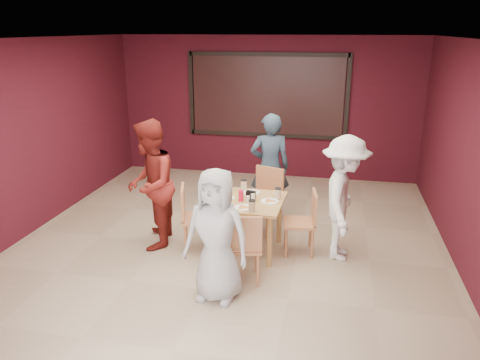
% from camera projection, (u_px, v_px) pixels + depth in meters
% --- Properties ---
extents(floor, '(7.00, 7.00, 0.00)m').
position_uv_depth(floor, '(228.00, 248.00, 6.53)').
color(floor, tan).
rests_on(floor, ground).
extents(window_blinds, '(3.00, 0.02, 1.50)m').
position_uv_depth(window_blinds, '(267.00, 96.00, 9.23)').
color(window_blinds, black).
extents(dining_table, '(0.98, 0.98, 0.89)m').
position_uv_depth(dining_table, '(248.00, 206.00, 6.25)').
color(dining_table, tan).
rests_on(dining_table, floor).
extents(chair_front, '(0.52, 0.52, 0.91)m').
position_uv_depth(chair_front, '(243.00, 244.00, 5.48)').
color(chair_front, '#A96941').
rests_on(chair_front, floor).
extents(chair_back, '(0.59, 0.59, 0.96)m').
position_uv_depth(chair_back, '(265.00, 196.00, 6.97)').
color(chair_back, '#A96941').
rests_on(chair_back, floor).
extents(chair_left, '(0.54, 0.54, 0.91)m').
position_uv_depth(chair_left, '(192.00, 214.00, 6.37)').
color(chair_left, '#A96941').
rests_on(chair_left, floor).
extents(chair_right, '(0.48, 0.48, 0.88)m').
position_uv_depth(chair_right, '(305.00, 219.00, 6.25)').
color(chair_right, '#A96941').
rests_on(chair_right, floor).
extents(diner_front, '(0.80, 0.57, 1.53)m').
position_uv_depth(diner_front, '(217.00, 236.00, 5.11)').
color(diner_front, '#ABABAB').
rests_on(diner_front, floor).
extents(diner_back, '(0.69, 0.53, 1.70)m').
position_uv_depth(diner_back, '(270.00, 167.00, 7.31)').
color(diner_back, '#2F4254').
rests_on(diner_back, floor).
extents(diner_left, '(0.84, 0.99, 1.78)m').
position_uv_depth(diner_left, '(150.00, 185.00, 6.36)').
color(diner_left, maroon).
rests_on(diner_left, floor).
extents(diner_right, '(0.67, 1.10, 1.66)m').
position_uv_depth(diner_right, '(344.00, 199.00, 6.04)').
color(diner_right, white).
rests_on(diner_right, floor).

